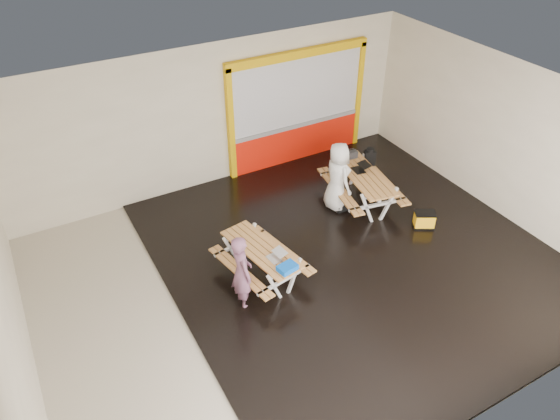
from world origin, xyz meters
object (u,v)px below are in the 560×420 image
laptop_right (360,168)px  dark_case (342,205)px  laptop_left (276,256)px  toolbox (349,155)px  fluke_bag (424,220)px  person_left (242,272)px  blue_pouch (287,268)px  backpack (369,157)px  picnic_table_left (261,255)px  person_right (338,177)px  picnic_table_right (363,181)px

laptop_right → dark_case: (-0.57, -0.17, -0.75)m
laptop_left → laptop_right: 3.56m
toolbox → fluke_bag: size_ratio=0.77×
person_left → laptop_right: (3.88, 1.73, 0.10)m
dark_case → laptop_right: bearing=16.4°
toolbox → laptop_left: bearing=-145.1°
laptop_right → dark_case: bearing=-163.6°
blue_pouch → fluke_bag: 3.78m
dark_case → fluke_bag: fluke_bag is taller
laptop_left → backpack: backpack is taller
person_left → fluke_bag: size_ratio=2.95×
backpack → dark_case: (-1.20, -0.64, -0.63)m
picnic_table_left → person_right: bearing=25.7°
laptop_left → toolbox: (3.23, 2.25, 0.13)m
picnic_table_right → laptop_left: laptop_left is taller
person_left → blue_pouch: person_left is taller
laptop_right → backpack: (0.63, 0.48, -0.12)m
picnic_table_left → laptop_left: (0.12, -0.38, 0.22)m
person_right → fluke_bag: person_right is taller
person_right → laptop_left: person_right is taller
toolbox → person_right: bearing=-140.1°
person_left → blue_pouch: bearing=-109.1°
laptop_left → toolbox: 3.94m
picnic_table_left → laptop_right: bearing=21.5°
person_left → person_right: (3.22, 1.70, 0.09)m
backpack → person_right: bearing=-158.3°
blue_pouch → fluke_bag: bearing=6.3°
laptop_right → backpack: size_ratio=0.89×
toolbox → person_left: bearing=-149.7°
person_right → blue_pouch: person_right is taller
fluke_bag → picnic_table_right: bearing=113.2°
laptop_right → person_right: bearing=-176.7°
laptop_left → person_right: bearing=33.3°
laptop_right → person_left: bearing=-155.9°
toolbox → dark_case: toolbox is taller
toolbox → picnic_table_right: bearing=-99.2°
fluke_bag → backpack: bearing=89.0°
fluke_bag → person_left: bearing=-178.8°
fluke_bag → laptop_left: bearing=-179.6°
person_left → laptop_right: bearing=-62.7°
laptop_right → fluke_bag: 1.86m
laptop_left → dark_case: laptop_left is taller
picnic_table_left → person_left: person_left is taller
dark_case → laptop_left: bearing=-149.8°
laptop_left → person_left: bearing=-174.7°
laptop_left → blue_pouch: bearing=-87.1°
person_left → toolbox: (3.97, 2.32, 0.14)m
picnic_table_right → dark_case: picnic_table_right is taller
backpack → person_left: bearing=-153.9°
dark_case → toolbox: bearing=49.0°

